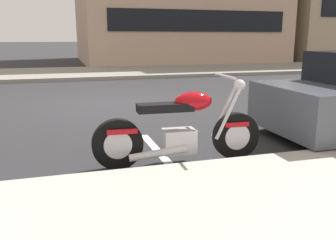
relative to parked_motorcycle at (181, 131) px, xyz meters
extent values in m
plane|color=#28282B|center=(-0.15, 4.56, -0.42)|extent=(260.00, 260.00, 0.00)
cube|color=gray|center=(11.85, 11.87, -0.35)|extent=(120.00, 5.00, 0.14)
cube|color=silver|center=(-0.15, 0.34, -0.42)|extent=(0.12, 2.20, 0.01)
cylinder|color=black|center=(0.74, -0.03, -0.11)|extent=(0.62, 0.14, 0.61)
cylinder|color=silver|center=(0.74, -0.03, -0.11)|extent=(0.34, 0.14, 0.34)
cylinder|color=black|center=(-0.79, 0.04, -0.11)|extent=(0.62, 0.14, 0.61)
cylinder|color=silver|center=(-0.79, 0.04, -0.11)|extent=(0.34, 0.14, 0.34)
cube|color=silver|center=(-0.02, 0.01, -0.13)|extent=(0.41, 0.28, 0.30)
cube|color=black|center=(-0.20, 0.01, 0.31)|extent=(0.69, 0.25, 0.10)
ellipsoid|color=#B20C14|center=(0.16, 0.00, 0.37)|extent=(0.49, 0.26, 0.24)
cube|color=#B20C14|center=(-0.74, 0.04, 0.05)|extent=(0.37, 0.20, 0.06)
cube|color=#B20C14|center=(0.72, -0.03, 0.05)|extent=(0.33, 0.17, 0.06)
cylinder|color=silver|center=(0.60, 0.05, 0.20)|extent=(0.34, 0.06, 0.65)
cylinder|color=silver|center=(0.59, -0.09, 0.20)|extent=(0.34, 0.06, 0.65)
cylinder|color=silver|center=(0.56, -0.02, 0.67)|extent=(0.07, 0.62, 0.04)
sphere|color=silver|center=(0.76, -0.03, 0.55)|extent=(0.15, 0.15, 0.15)
cylinder|color=silver|center=(-0.33, -0.12, -0.22)|extent=(0.71, 0.12, 0.16)
cylinder|color=black|center=(2.38, 1.20, -0.11)|extent=(0.62, 0.23, 0.62)
cube|color=black|center=(5.85, 14.14, 1.98)|extent=(9.75, 0.06, 1.10)
camera|label=1|loc=(-1.40, -4.12, 1.13)|focal=38.76mm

